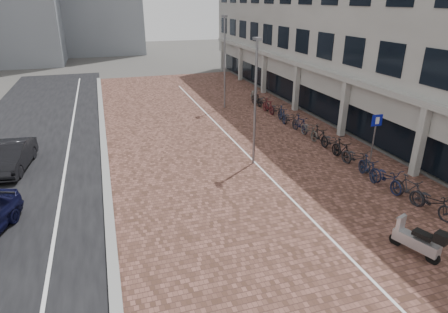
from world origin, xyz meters
TOP-DOWN VIEW (x-y plane):
  - ground at (0.00, 0.00)m, footprint 140.00×140.00m
  - plaza_brick at (2.00, 12.00)m, footprint 14.50×42.00m
  - street_asphalt at (-9.00, 12.00)m, footprint 8.00×50.00m
  - curb at (-5.10, 12.00)m, footprint 0.35×42.00m
  - lane_line at (-7.00, 12.00)m, footprint 0.12×44.00m
  - parking_line at (2.20, 12.00)m, footprint 0.10×30.00m
  - car_dark at (-9.40, 10.58)m, footprint 1.88×4.21m
  - scooter_front at (4.32, -0.90)m, footprint 1.07×1.82m
  - parking_sign at (7.50, 5.52)m, footprint 0.56×0.09m
  - lamp_near at (2.09, 7.64)m, footprint 0.12×0.12m
  - lamp_far at (3.97, 18.24)m, footprint 0.12×0.12m
  - bike_row at (6.69, 10.20)m, footprint 1.22×20.45m

SIDE VIEW (x-z plane):
  - ground at x=0.00m, z-range 0.00..0.00m
  - street_asphalt at x=-9.00m, z-range -0.01..0.02m
  - plaza_brick at x=2.00m, z-range -0.01..0.03m
  - lane_line at x=-7.00m, z-range 0.02..0.02m
  - parking_line at x=2.20m, z-range 0.03..0.04m
  - curb at x=-5.10m, z-range 0.00..0.14m
  - bike_row at x=6.69m, z-range 0.00..1.05m
  - scooter_front at x=4.32m, z-range 0.00..1.19m
  - car_dark at x=-9.40m, z-range 0.00..1.34m
  - parking_sign at x=7.50m, z-range 0.49..3.18m
  - lamp_near at x=2.09m, z-range 0.00..6.10m
  - lamp_far at x=3.97m, z-range 0.00..6.64m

